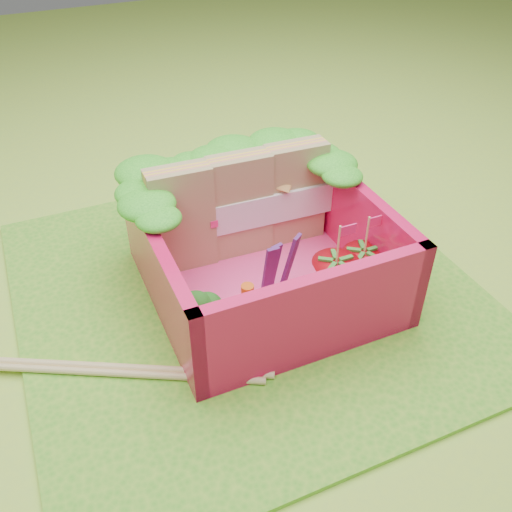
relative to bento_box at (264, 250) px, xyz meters
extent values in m
plane|color=#ABD63C|center=(-0.10, 0.02, -0.31)|extent=(14.00, 14.00, 0.00)
cube|color=#4FAA26|center=(-0.10, 0.02, -0.29)|extent=(2.60, 2.60, 0.03)
cube|color=#FF418D|center=(0.00, 0.00, -0.25)|extent=(1.30, 1.30, 0.05)
cube|color=#E4134E|center=(0.00, 0.61, 0.00)|extent=(1.30, 0.07, 0.55)
cube|color=#E4134E|center=(0.00, -0.61, 0.00)|extent=(1.30, 0.07, 0.55)
cube|color=#E4134E|center=(-0.61, 0.00, 0.00)|extent=(0.07, 1.30, 0.55)
cube|color=#E4134E|center=(0.61, 0.00, 0.00)|extent=(0.07, 1.30, 0.55)
ellipsoid|color=#23961B|center=(-0.50, 0.58, 0.33)|extent=(0.30, 0.30, 0.11)
ellipsoid|color=#23961B|center=(-0.36, 0.58, 0.33)|extent=(0.30, 0.30, 0.11)
ellipsoid|color=#23961B|center=(-0.21, 0.58, 0.33)|extent=(0.30, 0.30, 0.11)
ellipsoid|color=#23961B|center=(-0.07, 0.58, 0.33)|extent=(0.30, 0.30, 0.11)
ellipsoid|color=#23961B|center=(0.07, 0.58, 0.33)|extent=(0.30, 0.30, 0.11)
ellipsoid|color=#23961B|center=(0.21, 0.58, 0.33)|extent=(0.30, 0.30, 0.11)
ellipsoid|color=#23961B|center=(0.36, 0.58, 0.33)|extent=(0.30, 0.30, 0.11)
ellipsoid|color=#23961B|center=(0.50, 0.58, 0.33)|extent=(0.30, 0.30, 0.11)
ellipsoid|color=#23961B|center=(-0.58, 0.10, 0.33)|extent=(0.27, 0.27, 0.10)
ellipsoid|color=#23961B|center=(-0.58, 0.24, 0.33)|extent=(0.27, 0.27, 0.10)
ellipsoid|color=#23961B|center=(-0.58, 0.38, 0.33)|extent=(0.27, 0.27, 0.10)
ellipsoid|color=#23961B|center=(0.58, 0.10, 0.33)|extent=(0.27, 0.27, 0.10)
ellipsoid|color=#23961B|center=(0.58, 0.24, 0.33)|extent=(0.27, 0.27, 0.10)
ellipsoid|color=#23961B|center=(0.58, 0.38, 0.33)|extent=(0.27, 0.27, 0.10)
cube|color=tan|center=(-0.37, 0.35, 0.10)|extent=(0.38, 0.16, 0.66)
cube|color=tan|center=(0.00, 0.35, 0.10)|extent=(0.38, 0.16, 0.66)
cube|color=tan|center=(0.37, 0.35, 0.10)|extent=(0.38, 0.16, 0.66)
cube|color=white|center=(0.00, 0.35, 0.07)|extent=(1.19, 0.22, 0.20)
cylinder|color=#6AA24E|center=(-0.50, -0.28, -0.16)|extent=(0.12, 0.12, 0.14)
ellipsoid|color=#1F5416|center=(-0.50, -0.28, -0.03)|extent=(0.33, 0.33, 0.12)
cylinder|color=orange|center=(-0.30, -0.37, -0.10)|extent=(0.07, 0.07, 0.24)
cylinder|color=orange|center=(-0.22, -0.28, -0.10)|extent=(0.07, 0.07, 0.25)
cube|color=#441855|center=(-0.03, -0.15, -0.04)|extent=(0.07, 0.02, 0.38)
cube|color=#441855|center=(-0.01, -0.13, -0.04)|extent=(0.07, 0.04, 0.38)
cube|color=#441855|center=(0.11, -0.11, -0.04)|extent=(0.07, 0.06, 0.38)
cone|color=red|center=(0.29, -0.31, -0.09)|extent=(0.27, 0.27, 0.27)
cylinder|color=#E1CC7E|center=(0.29, -0.31, 0.16)|extent=(0.01, 0.01, 0.24)
cube|color=#FF2A7B|center=(0.34, -0.31, 0.24)|extent=(0.10, 0.01, 0.06)
cone|color=red|center=(0.50, -0.27, -0.10)|extent=(0.24, 0.24, 0.24)
cylinder|color=#E1CC7E|center=(0.50, -0.27, 0.14)|extent=(0.01, 0.01, 0.24)
cube|color=#FF2A7B|center=(0.55, -0.27, 0.22)|extent=(0.10, 0.01, 0.06)
cube|color=#64B93A|center=(0.50, -0.05, -0.20)|extent=(0.33, 0.11, 0.05)
cube|color=#64B93A|center=(0.50, -0.27, -0.20)|extent=(0.32, 0.18, 0.05)
cube|color=#64B93A|center=(0.16, -0.34, -0.20)|extent=(0.26, 0.29, 0.05)
cube|color=tan|center=(-1.24, -0.18, -0.26)|extent=(1.90, 1.02, 0.04)
cube|color=tan|center=(-1.18, -0.17, -0.26)|extent=(1.90, 1.02, 0.04)
camera|label=1|loc=(-1.09, -2.36, 1.97)|focal=40.00mm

